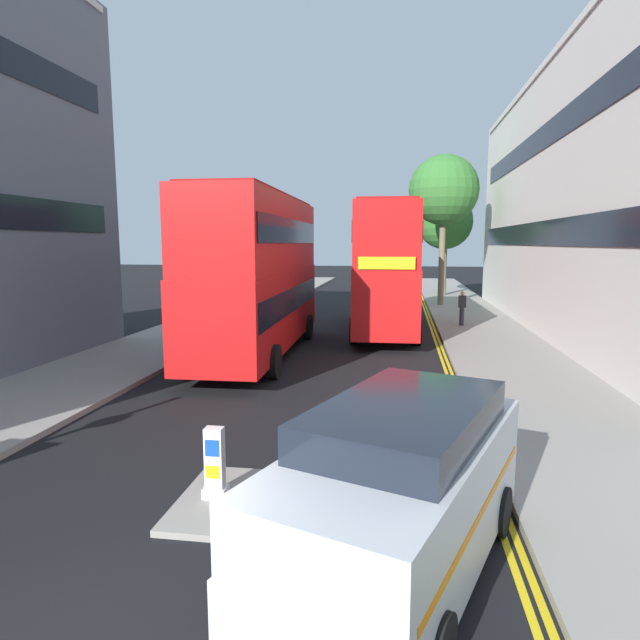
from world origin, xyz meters
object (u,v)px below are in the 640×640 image
(keep_left_bollard, at_px, (215,465))
(double_decker_bus_away, at_px, (258,271))
(pedestrian_far, at_px, (462,307))
(taxi_minivan, at_px, (398,492))
(double_decker_bus_oncoming, at_px, (386,265))

(keep_left_bollard, relative_size, double_decker_bus_away, 0.10)
(double_decker_bus_away, bearing_deg, pedestrian_far, 43.10)
(taxi_minivan, relative_size, pedestrian_far, 3.19)
(double_decker_bus_away, distance_m, double_decker_bus_oncoming, 7.42)
(taxi_minivan, bearing_deg, double_decker_bus_away, 111.91)
(double_decker_bus_away, relative_size, double_decker_bus_oncoming, 1.00)
(keep_left_bollard, distance_m, double_decker_bus_away, 11.44)
(keep_left_bollard, height_order, taxi_minivan, taxi_minivan)
(pedestrian_far, bearing_deg, double_decker_bus_oncoming, -159.65)
(keep_left_bollard, height_order, pedestrian_far, pedestrian_far)
(double_decker_bus_away, distance_m, taxi_minivan, 13.50)
(double_decker_bus_away, bearing_deg, double_decker_bus_oncoming, 54.44)
(double_decker_bus_oncoming, height_order, taxi_minivan, double_decker_bus_oncoming)
(double_decker_bus_oncoming, bearing_deg, keep_left_bollard, -97.12)
(double_decker_bus_oncoming, height_order, pedestrian_far, double_decker_bus_oncoming)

